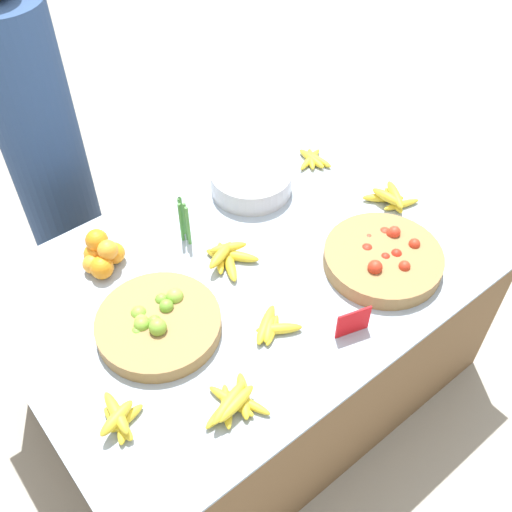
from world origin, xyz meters
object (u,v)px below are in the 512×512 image
(tomato_basket, at_px, (383,258))
(metal_bowl, at_px, (251,181))
(vendor_person, at_px, (50,167))
(lime_bowl, at_px, (158,324))
(price_sign, at_px, (353,322))

(tomato_basket, height_order, metal_bowl, tomato_basket)
(vendor_person, bearing_deg, metal_bowl, -47.89)
(lime_bowl, height_order, vendor_person, vendor_person)
(lime_bowl, distance_m, vendor_person, 0.96)
(lime_bowl, bearing_deg, vendor_person, 84.66)
(tomato_basket, bearing_deg, lime_bowl, 161.84)
(vendor_person, bearing_deg, lime_bowl, -95.34)
(lime_bowl, distance_m, tomato_basket, 0.79)
(lime_bowl, height_order, metal_bowl, lime_bowl)
(lime_bowl, bearing_deg, tomato_basket, -18.16)
(tomato_basket, height_order, vendor_person, vendor_person)
(metal_bowl, distance_m, vendor_person, 0.83)
(tomato_basket, relative_size, price_sign, 3.66)
(lime_bowl, relative_size, metal_bowl, 1.25)
(lime_bowl, distance_m, price_sign, 0.61)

